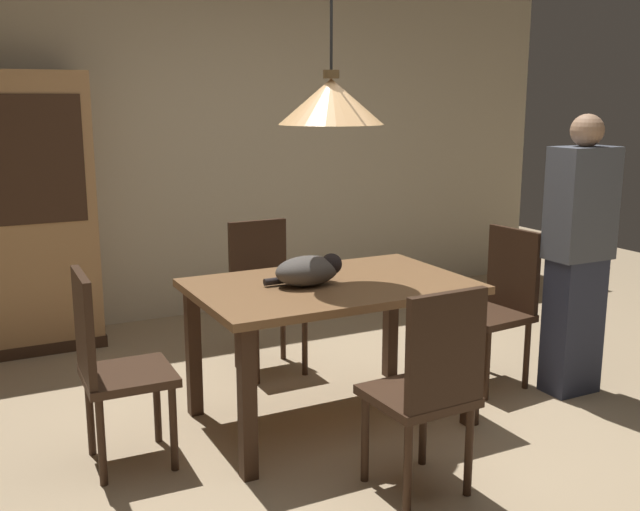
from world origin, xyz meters
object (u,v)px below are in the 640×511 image
at_px(person_standing, 578,257).
at_px(chair_far_back, 265,289).
at_px(cat_sleeping, 309,270).
at_px(chair_left_side, 110,361).
at_px(chair_right_side, 499,300).
at_px(pendant_lamp, 331,101).
at_px(chair_near_front, 429,384).
at_px(hutch_bookcase, 6,220).
at_px(dining_table, 330,302).

bearing_deg(person_standing, chair_far_back, 140.75).
bearing_deg(cat_sleeping, chair_left_side, -179.86).
bearing_deg(chair_right_side, pendant_lamp, -179.64).
distance_m(chair_near_front, person_standing, 1.57).
height_order(hutch_bookcase, person_standing, hutch_bookcase).
distance_m(chair_far_back, pendant_lamp, 1.45).
bearing_deg(chair_far_back, chair_near_front, -89.88).
xyz_separation_m(cat_sleeping, hutch_bookcase, (-1.26, 1.95, 0.06)).
relative_size(dining_table, chair_left_side, 1.51).
bearing_deg(chair_near_front, chair_left_side, 142.11).
bearing_deg(chair_near_front, hutch_bookcase, 116.05).
bearing_deg(dining_table, chair_near_front, -89.79).
height_order(chair_near_front, person_standing, person_standing).
distance_m(dining_table, cat_sleeping, 0.21).
xyz_separation_m(chair_near_front, person_standing, (1.42, 0.59, 0.29)).
bearing_deg(person_standing, chair_right_side, 135.32).
relative_size(chair_left_side, pendant_lamp, 0.72).
relative_size(chair_near_front, cat_sleeping, 2.38).
relative_size(chair_right_side, chair_far_back, 1.00).
height_order(cat_sleeping, hutch_bookcase, hutch_bookcase).
bearing_deg(chair_left_side, chair_right_side, 0.13).
bearing_deg(chair_far_back, chair_left_side, -142.15).
distance_m(chair_left_side, chair_near_front, 1.43).
bearing_deg(hutch_bookcase, person_standing, -38.58).
xyz_separation_m(chair_left_side, person_standing, (2.55, -0.29, 0.29)).
xyz_separation_m(chair_right_side, pendant_lamp, (-1.13, -0.01, 1.15)).
bearing_deg(chair_near_front, chair_right_side, 38.21).
bearing_deg(person_standing, chair_left_side, 173.54).
distance_m(chair_far_back, person_standing, 1.86).
bearing_deg(pendant_lamp, chair_left_side, 179.89).
relative_size(cat_sleeping, pendant_lamp, 0.30).
relative_size(chair_left_side, hutch_bookcase, 0.50).
distance_m(chair_right_side, cat_sleeping, 1.29).
xyz_separation_m(chair_far_back, pendant_lamp, (0.00, -0.88, 1.15)).
bearing_deg(chair_near_front, person_standing, 22.57).
distance_m(pendant_lamp, person_standing, 1.69).
xyz_separation_m(chair_far_back, hutch_bookcase, (-1.38, 1.07, 0.38)).
distance_m(chair_far_back, cat_sleeping, 0.94).
distance_m(dining_table, chair_near_front, 0.89).
bearing_deg(cat_sleeping, chair_near_front, -82.08).
xyz_separation_m(pendant_lamp, person_standing, (1.43, -0.29, -0.86)).
xyz_separation_m(chair_near_front, cat_sleeping, (-0.12, 0.88, 0.32)).
bearing_deg(chair_right_side, chair_left_side, -179.87).
xyz_separation_m(chair_right_side, person_standing, (0.30, -0.29, 0.29)).
xyz_separation_m(chair_right_side, chair_near_front, (-1.12, -0.89, 0.00)).
bearing_deg(pendant_lamp, dining_table, -75.96).
xyz_separation_m(cat_sleeping, person_standing, (1.55, -0.29, -0.03)).
bearing_deg(chair_left_side, pendant_lamp, -0.11).
relative_size(dining_table, pendant_lamp, 1.08).
relative_size(dining_table, chair_near_front, 1.51).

